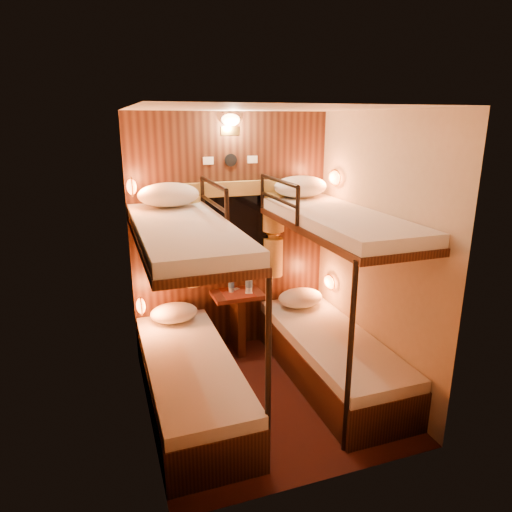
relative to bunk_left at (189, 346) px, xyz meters
name	(u,v)px	position (x,y,z in m)	size (l,w,h in m)	color
floor	(266,395)	(0.65, -0.07, -0.56)	(2.10, 2.10, 0.00)	black
ceiling	(268,108)	(0.65, -0.07, 1.84)	(2.10, 2.10, 0.00)	silver
wall_back	(231,235)	(0.65, 0.98, 0.64)	(2.40, 2.40, 0.00)	#C6B293
wall_front	(329,316)	(0.65, -1.12, 0.64)	(2.40, 2.40, 0.00)	#C6B293
wall_left	(140,279)	(-0.35, -0.07, 0.64)	(2.40, 2.40, 0.00)	#C6B293
wall_right	(375,254)	(1.65, -0.07, 0.64)	(2.40, 2.40, 0.00)	#C6B293
back_panel	(231,236)	(0.65, 0.97, 0.64)	(2.00, 0.03, 2.40)	black
bunk_left	(189,346)	(0.00, 0.00, 0.00)	(0.72, 1.90, 1.82)	black
bunk_right	(331,323)	(1.30, 0.00, 0.00)	(0.72, 1.90, 1.82)	black
window	(232,238)	(0.65, 0.94, 0.62)	(1.00, 0.12, 0.79)	black
curtains	(233,231)	(0.65, 0.90, 0.71)	(1.10, 0.22, 1.00)	olive
back_fixtures	(231,128)	(0.65, 0.93, 1.69)	(0.54, 0.09, 0.48)	black
reading_lamps	(241,240)	(0.65, 0.63, 0.68)	(2.00, 0.20, 1.25)	orange
table	(238,314)	(0.65, 0.78, -0.14)	(0.50, 0.34, 0.66)	#531D13
bottle_left	(231,284)	(0.60, 0.82, 0.18)	(0.06, 0.06, 0.21)	#99BFE5
bottle_right	(249,282)	(0.76, 0.76, 0.20)	(0.07, 0.07, 0.25)	#99BFE5
sachet_a	(249,293)	(0.76, 0.73, 0.09)	(0.07, 0.06, 0.01)	silver
sachet_b	(236,289)	(0.66, 0.88, 0.09)	(0.07, 0.06, 0.01)	silver
pillow_lower_left	(174,313)	(0.00, 0.73, -0.01)	(0.45, 0.32, 0.18)	silver
pillow_lower_right	(300,298)	(1.30, 0.68, -0.01)	(0.48, 0.34, 0.19)	silver
pillow_upper_left	(169,195)	(0.00, 0.66, 1.13)	(0.54, 0.38, 0.21)	silver
pillow_upper_right	(300,187)	(1.30, 0.75, 1.13)	(0.54, 0.38, 0.21)	silver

